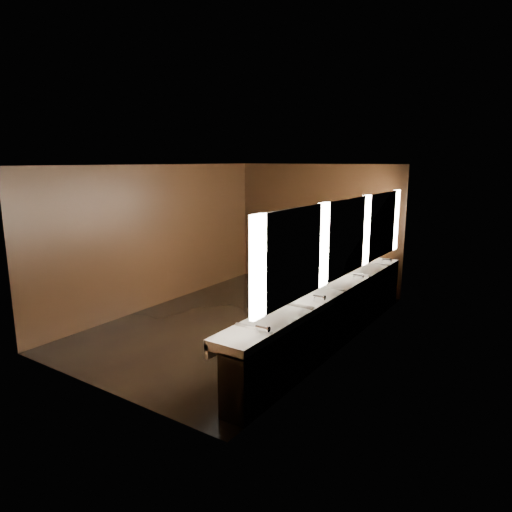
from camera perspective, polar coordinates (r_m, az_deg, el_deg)
The scene contains 10 objects.
floor at distance 8.36m, azimuth -1.98°, elevation -8.26°, with size 6.00×6.00×0.00m, color black.
ceiling at distance 7.85m, azimuth -2.13°, elevation 11.31°, with size 4.00×6.00×0.02m, color #2D2D2B.
wall_back at distance 10.53m, azimuth 7.58°, elevation 3.71°, with size 4.00×0.02×2.80m, color black.
wall_front at distance 5.89m, azimuth -19.46°, elevation -3.34°, with size 4.00×0.02×2.80m, color black.
wall_left at distance 9.28m, azimuth -12.12°, elevation 2.46°, with size 0.02×6.00×2.80m, color black.
wall_right at distance 7.02m, azimuth 11.29°, elevation -0.49°, with size 0.02×6.00×2.80m, color black.
sink_counter at distance 7.34m, azimuth 9.50°, elevation -7.21°, with size 0.55×5.40×1.01m.
mirror_band at distance 6.97m, azimuth 11.26°, elevation 2.34°, with size 0.06×5.03×1.15m.
person at distance 7.22m, azimuth 4.33°, elevation -5.10°, with size 0.56×0.37×1.54m, color #81B2C0.
trash_bin at distance 6.48m, azimuth 2.93°, elevation -11.83°, with size 0.35×0.35×0.55m, color black.
Camera 1 is at (4.61, -6.35, 2.88)m, focal length 32.00 mm.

